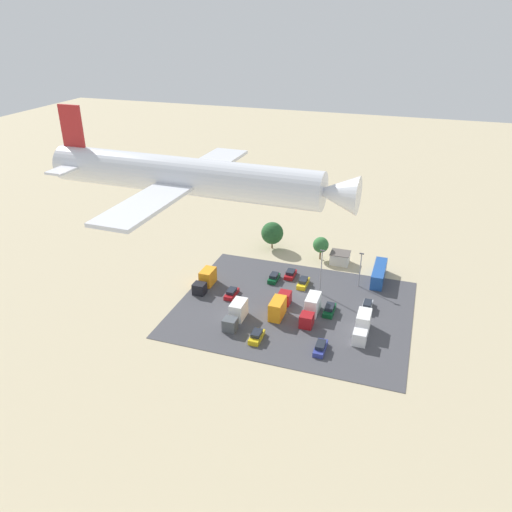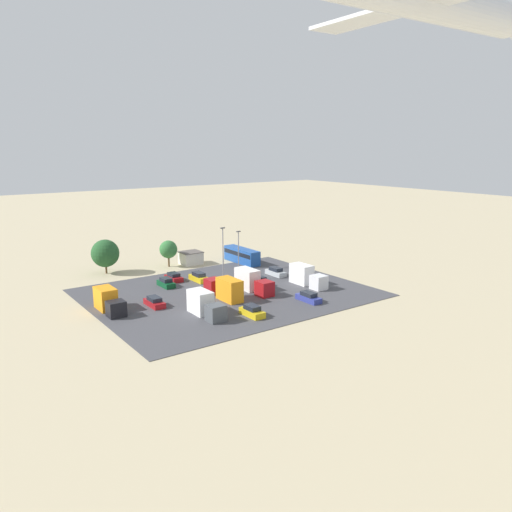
# 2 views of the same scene
# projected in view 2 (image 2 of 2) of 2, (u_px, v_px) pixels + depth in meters

# --- Properties ---
(ground_plane) EXTENTS (400.00, 400.00, 0.00)m
(ground_plane) POSITION_uv_depth(u_px,v_px,m) (209.00, 285.00, 88.42)
(ground_plane) COLOR tan
(parking_lot_surface) EXTENTS (44.11, 35.67, 0.08)m
(parking_lot_surface) POSITION_uv_depth(u_px,v_px,m) (228.00, 293.00, 83.43)
(parking_lot_surface) COLOR #424247
(parking_lot_surface) RESTS_ON ground
(shed_building) EXTENTS (4.33, 3.93, 2.64)m
(shed_building) POSITION_uv_depth(u_px,v_px,m) (191.00, 258.00, 103.42)
(shed_building) COLOR silver
(shed_building) RESTS_ON ground
(bus) EXTENTS (2.48, 10.05, 3.02)m
(bus) POSITION_uv_depth(u_px,v_px,m) (242.00, 255.00, 104.44)
(bus) COLOR #1E4C9E
(bus) RESTS_ON ground
(parked_car_0) EXTENTS (1.90, 4.06, 1.45)m
(parked_car_0) POSITION_uv_depth(u_px,v_px,m) (174.00, 277.00, 90.61)
(parked_car_0) COLOR maroon
(parked_car_0) RESTS_ON ground
(parked_car_1) EXTENTS (1.74, 4.07, 1.56)m
(parked_car_1) POSITION_uv_depth(u_px,v_px,m) (166.00, 283.00, 86.75)
(parked_car_1) COLOR #0C4723
(parked_car_1) RESTS_ON ground
(parked_car_2) EXTENTS (1.81, 4.51, 1.64)m
(parked_car_2) POSITION_uv_depth(u_px,v_px,m) (199.00, 277.00, 90.30)
(parked_car_2) COLOR gold
(parked_car_2) RESTS_ON ground
(parked_car_3) EXTENTS (1.74, 4.54, 1.50)m
(parked_car_3) POSITION_uv_depth(u_px,v_px,m) (309.00, 297.00, 78.55)
(parked_car_3) COLOR navy
(parked_car_3) RESTS_ON ground
(parked_car_4) EXTENTS (1.83, 4.61, 1.63)m
(parked_car_4) POSITION_uv_depth(u_px,v_px,m) (259.00, 281.00, 87.66)
(parked_car_4) COLOR #0C4723
(parked_car_4) RESTS_ON ground
(parked_car_5) EXTENTS (1.83, 4.23, 1.59)m
(parked_car_5) POSITION_uv_depth(u_px,v_px,m) (252.00, 311.00, 71.79)
(parked_car_5) COLOR gold
(parked_car_5) RESTS_ON ground
(parked_car_6) EXTENTS (1.75, 4.51, 1.54)m
(parked_car_6) POSITION_uv_depth(u_px,v_px,m) (276.00, 272.00, 94.33)
(parked_car_6) COLOR #ADB2B7
(parked_car_6) RESTS_ON ground
(parked_car_7) EXTENTS (1.79, 4.40, 1.46)m
(parked_car_7) POSITION_uv_depth(u_px,v_px,m) (154.00, 302.00, 76.21)
(parked_car_7) COLOR maroon
(parked_car_7) RESTS_ON ground
(parked_truck_0) EXTENTS (2.45, 7.38, 3.27)m
(parked_truck_0) POSITION_uv_depth(u_px,v_px,m) (109.00, 301.00, 73.75)
(parked_truck_0) COLOR black
(parked_truck_0) RESTS_ON ground
(parked_truck_1) EXTENTS (2.33, 8.51, 3.55)m
(parked_truck_1) POSITION_uv_depth(u_px,v_px,m) (252.00, 282.00, 83.88)
(parked_truck_1) COLOR maroon
(parked_truck_1) RESTS_ON ground
(parked_truck_2) EXTENTS (2.41, 7.46, 3.38)m
(parked_truck_2) POSITION_uv_depth(u_px,v_px,m) (205.00, 305.00, 71.88)
(parked_truck_2) COLOR #4C5156
(parked_truck_2) RESTS_ON ground
(parked_truck_3) EXTENTS (2.33, 8.56, 3.52)m
(parked_truck_3) POSITION_uv_depth(u_px,v_px,m) (225.00, 289.00, 79.86)
(parked_truck_3) COLOR maroon
(parked_truck_3) RESTS_ON ground
(parked_truck_4) EXTENTS (2.34, 7.78, 3.47)m
(parked_truck_4) POSITION_uv_depth(u_px,v_px,m) (306.00, 276.00, 87.49)
(parked_truck_4) COLOR silver
(parked_truck_4) RESTS_ON ground
(tree_near_shed) EXTENTS (3.62, 3.62, 5.40)m
(tree_near_shed) POSITION_uv_depth(u_px,v_px,m) (168.00, 249.00, 100.79)
(tree_near_shed) COLOR brown
(tree_near_shed) RESTS_ON ground
(tree_apron_mid) EXTENTS (5.31, 5.31, 6.62)m
(tree_apron_mid) POSITION_uv_depth(u_px,v_px,m) (105.00, 253.00, 95.33)
(tree_apron_mid) COLOR brown
(tree_apron_mid) RESTS_ON ground
(light_pole_lot_centre) EXTENTS (0.90, 0.28, 7.64)m
(light_pole_lot_centre) POSITION_uv_depth(u_px,v_px,m) (238.00, 248.00, 98.56)
(light_pole_lot_centre) COLOR gray
(light_pole_lot_centre) RESTS_ON ground
(light_pole_lot_edge) EXTENTS (0.90, 0.28, 9.74)m
(light_pole_lot_edge) POSITION_uv_depth(u_px,v_px,m) (223.00, 252.00, 89.97)
(light_pole_lot_edge) COLOR gray
(light_pole_lot_edge) RESTS_ON ground
(airplane) EXTENTS (31.77, 25.78, 7.99)m
(airplane) POSITION_uv_depth(u_px,v_px,m) (429.00, 0.00, 45.31)
(airplane) COLOR silver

